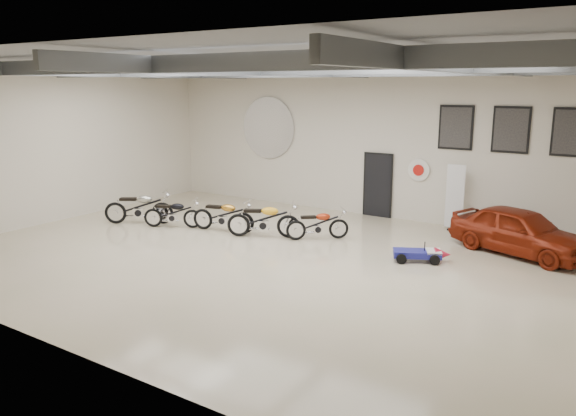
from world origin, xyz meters
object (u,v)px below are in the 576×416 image
Objects in this scene: banner_stand at (455,199)px; vintage_car at (520,231)px; motorcycle_silver at (139,207)px; motorcycle_yellow at (263,219)px; motorcycle_gold at (223,215)px; motorcycle_red at (318,224)px; motorcycle_black at (172,213)px; go_kart at (422,251)px.

banner_stand reaches higher than vintage_car.
banner_stand is 0.54× the size of vintage_car.
motorcycle_silver reaches higher than motorcycle_yellow.
motorcycle_gold reaches higher than motorcycle_red.
motorcycle_gold is at bearing 126.77° from vintage_car.
motorcycle_red is at bearing -11.08° from motorcycle_black.
motorcycle_yellow is (3.04, 0.63, 0.08)m from motorcycle_black.
motorcycle_red is at bearing 147.87° from go_kart.
motorcycle_red is at bearing 127.75° from vintage_car.
motorcycle_silver is at bearing -158.30° from banner_stand.
motorcycle_yellow is (-4.41, -3.83, -0.44)m from banner_stand.
vintage_car is (1.90, 2.01, 0.36)m from go_kart.
motorcycle_gold is (1.63, 0.50, 0.05)m from motorcycle_black.
motorcycle_silver is at bearing 126.07° from vintage_car.
motorcycle_gold is 1.11× the size of motorcycle_red.
motorcycle_gold is at bearing 154.07° from motorcycle_red.
motorcycle_yellow is at bearing -7.52° from motorcycle_gold.
motorcycle_gold is 1.37× the size of go_kart.
motorcycle_silver is 4.38m from motorcycle_yellow.
motorcycle_black reaches higher than go_kart.
motorcycle_black is 0.49× the size of vintage_car.
motorcycle_yellow is at bearing -145.71° from banner_stand.
motorcycle_gold is (2.88, 0.74, -0.04)m from motorcycle_silver.
vintage_car is at bearing 4.20° from motorcycle_gold.
motorcycle_yellow is 1.59m from motorcycle_red.
vintage_car is at bearing -9.94° from motorcycle_black.
go_kart is at bearing -91.89° from banner_stand.
motorcycle_gold is at bearing 158.13° from motorcycle_yellow.
banner_stand is 7.06m from motorcycle_gold.
motorcycle_gold is at bearing 157.89° from go_kart.
banner_stand is 0.92× the size of motorcycle_silver.
banner_stand reaches higher than motorcycle_silver.
vintage_car is (9.65, 2.97, 0.16)m from motorcycle_black.
motorcycle_yellow is at bearing 157.55° from go_kart.
motorcycle_silver is 9.08m from go_kart.
banner_stand is at bearing 5.87° from motorcycle_red.
motorcycle_black is at bearing 164.53° from motorcycle_yellow.
motorcycle_yellow is at bearing -21.09° from motorcycle_silver.
banner_stand is at bearing 3.93° from motorcycle_black.
vintage_car reaches higher than motorcycle_red.
motorcycle_black is at bearing 126.77° from vintage_car.
go_kart is at bearing -25.04° from motorcycle_silver.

